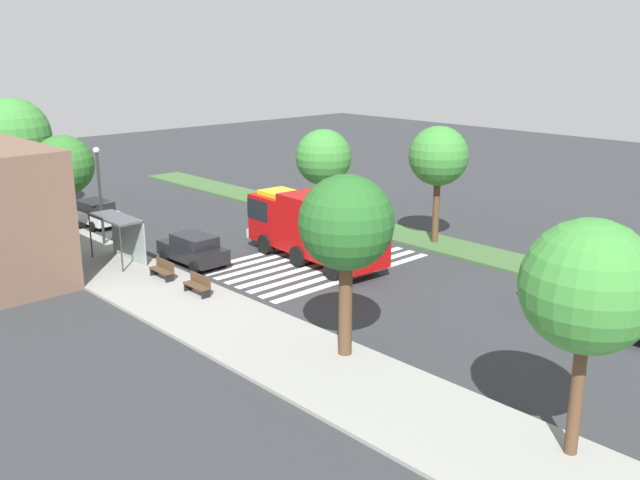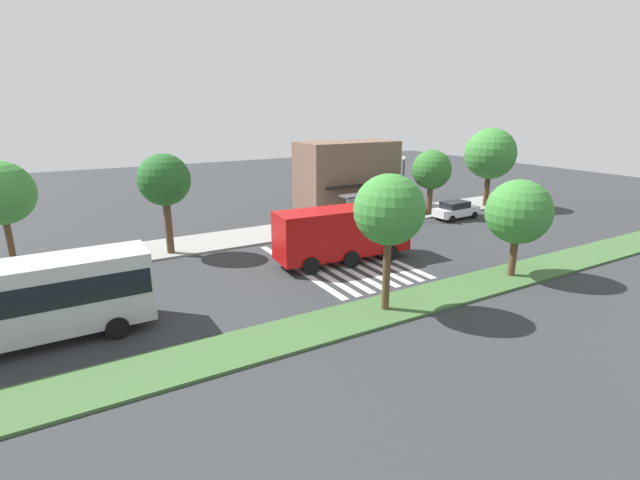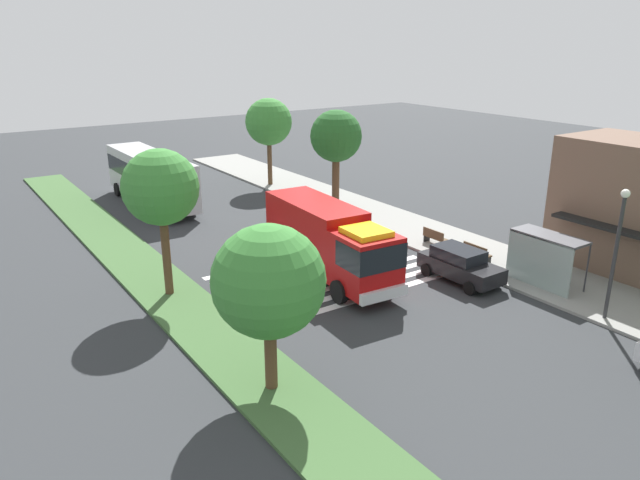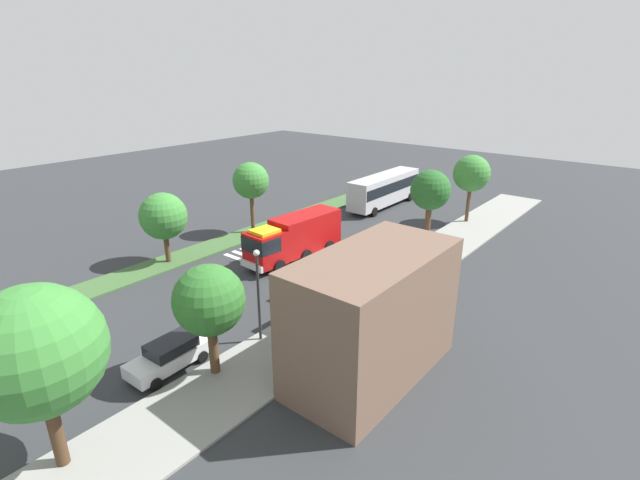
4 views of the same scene
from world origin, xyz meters
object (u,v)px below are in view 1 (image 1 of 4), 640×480
fire_truck (313,225)px  sidewalk_tree_east (64,166)px  parked_car_mid (94,212)px  median_tree_far_west (438,157)px  street_lamp (99,187)px  sidewalk_tree_far_west (588,287)px  bench_west_of_shelter (198,285)px  bench_near_shelter (163,269)px  median_tree_west (323,158)px  sidewalk_tree_far_east (13,136)px  bus_stop_shelter (122,229)px  parked_car_west (193,249)px  sidewalk_tree_west (346,224)px

fire_truck → sidewalk_tree_east: size_ratio=1.57×
parked_car_mid → median_tree_far_west: median_tree_far_west is taller
street_lamp → sidewalk_tree_far_west: 29.21m
fire_truck → bench_west_of_shelter: fire_truck is taller
bench_near_shelter → median_tree_west: 16.07m
bench_near_shelter → sidewalk_tree_east: size_ratio=0.27×
fire_truck → median_tree_far_west: (-2.48, -7.44, 3.14)m
street_lamp → median_tree_west: size_ratio=0.97×
sidewalk_tree_east → median_tree_far_west: (-16.58, -14.72, 0.87)m
parked_car_mid → bench_west_of_shelter: 15.98m
sidewalk_tree_far_east → parked_car_mid: bearing=-161.3°
bus_stop_shelter → sidewalk_tree_far_west: (-25.37, -0.36, 3.23)m
street_lamp → sidewalk_tree_east: bearing=6.2°
parked_car_west → parked_car_mid: size_ratio=0.95×
sidewalk_tree_far_west → parked_car_west: bearing=-5.6°
fire_truck → sidewalk_tree_east: sidewalk_tree_east is taller
parked_car_mid → sidewalk_tree_far_east: bearing=16.5°
parked_car_mid → street_lamp: (-4.88, 1.80, 2.64)m
bus_stop_shelter → sidewalk_tree_east: (7.46, -0.36, 2.39)m
sidewalk_tree_far_east → bus_stop_shelter: bearing=178.7°
fire_truck → sidewalk_tree_west: sidewalk_tree_west is taller
median_tree_far_west → parked_car_mid: bearing=35.1°
street_lamp → sidewalk_tree_west: size_ratio=0.82×
sidewalk_tree_east → fire_truck: bearing=-152.7°
fire_truck → median_tree_west: size_ratio=1.63×
bench_west_of_shelter → sidewalk_tree_west: size_ratio=0.24×
bus_stop_shelter → bench_near_shelter: 4.20m
parked_car_mid → bench_west_of_shelter: size_ratio=2.82×
fire_truck → sidewalk_tree_west: (-9.69, 7.27, 3.13)m
street_lamp → sidewalk_tree_far_east: size_ratio=0.72×
parked_car_mid → median_tree_far_west: bearing=-147.0°
bench_near_shelter → sidewalk_tree_east: (11.46, -0.37, 3.69)m
fire_truck → street_lamp: bearing=37.1°
sidewalk_tree_west → parked_car_mid: bearing=-5.0°
median_tree_far_west → median_tree_west: bearing=-0.0°
parked_car_west → sidewalk_tree_east: sidewalk_tree_east is taller
parked_car_mid → sidewalk_tree_far_east: sidewalk_tree_far_east is taller
fire_truck → sidewalk_tree_far_west: sidewalk_tree_far_west is taller
parked_car_west → bench_west_of_shelter: size_ratio=2.69×
fire_truck → street_lamp: 12.58m
fire_truck → street_lamp: (10.43, 6.87, 1.47)m
parked_car_west → median_tree_far_west: 14.66m
sidewalk_tree_far_west → sidewalk_tree_far_east: 40.55m
median_tree_west → parked_car_west: bearing=104.2°
parked_car_mid → sidewalk_tree_far_east: size_ratio=0.58×
sidewalk_tree_far_west → median_tree_far_west: size_ratio=1.01×
sidewalk_tree_east → median_tree_west: (-7.09, -14.72, -0.28)m
median_tree_far_west → street_lamp: bearing=47.9°
median_tree_west → sidewalk_tree_west: bearing=138.6°
sidewalk_tree_west → median_tree_west: size_ratio=1.18×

